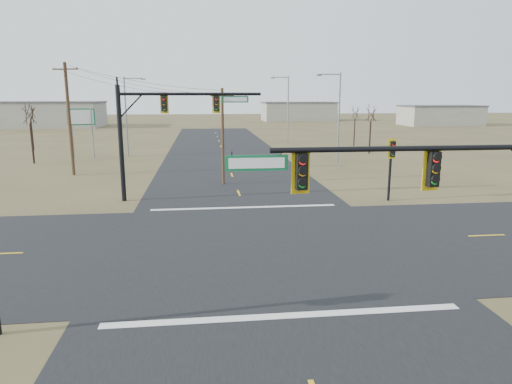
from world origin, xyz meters
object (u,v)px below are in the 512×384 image
bare_tree_a (29,114)px  bare_tree_b (30,111)px  streetlight_c (128,112)px  bare_tree_c (371,113)px  pedestal_signal_ne (392,155)px  utility_pole_far (69,118)px  bare_tree_d (355,112)px  mast_arm_near (431,184)px  highway_sign (82,123)px  streetlight_a (337,113)px  streetlight_b (287,106)px  utility_pole_near (223,134)px  mast_arm_far (162,119)px

bare_tree_a → bare_tree_b: 13.56m
streetlight_c → bare_tree_c: (29.66, -1.78, -0.20)m
pedestal_signal_ne → utility_pole_far: size_ratio=0.43×
streetlight_c → bare_tree_c: 29.72m
pedestal_signal_ne → bare_tree_d: 35.36m
mast_arm_near → highway_sign: bearing=109.8°
mast_arm_near → streetlight_a: size_ratio=1.08×
utility_pole_far → bare_tree_c: utility_pole_far is taller
streetlight_c → streetlight_a: bearing=-5.6°
highway_sign → streetlight_b: streetlight_b is taller
pedestal_signal_ne → utility_pole_near: (-11.13, 7.43, 0.92)m
streetlight_b → bare_tree_d: (8.82, -6.03, -0.81)m
bare_tree_b → bare_tree_c: 44.17m
highway_sign → bare_tree_a: (-4.22, -4.13, 1.22)m
streetlight_b → bare_tree_d: bearing=-49.4°
utility_pole_far → bare_tree_b: (-10.63, 20.81, -0.01)m
streetlight_c → bare_tree_c: size_ratio=1.45×
utility_pole_near → streetlight_b: 34.68m
streetlight_c → bare_tree_a: (-9.21, -5.82, 0.03)m
utility_pole_near → streetlight_a: streetlight_a is taller
mast_arm_near → streetlight_a: bearing=71.8°
streetlight_c → bare_tree_a: streetlight_c is taller
streetlight_a → bare_tree_b: (-36.78, 16.07, -0.17)m
mast_arm_near → streetlight_c: 46.84m
mast_arm_near → streetlight_a: (7.50, 35.07, 0.78)m
bare_tree_a → bare_tree_c: 39.09m
utility_pole_far → streetlight_a: (26.15, 4.74, 0.15)m
utility_pole_near → highway_sign: (-15.48, 18.23, -0.04)m
utility_pole_far → streetlight_a: bearing=10.3°
highway_sign → mast_arm_far: bearing=-76.7°
streetlight_c → bare_tree_a: size_ratio=1.40×
bare_tree_b → bare_tree_c: size_ratio=1.01×
streetlight_b → mast_arm_far: bearing=-127.3°
mast_arm_far → streetlight_a: 23.39m
streetlight_b → highway_sign: bearing=-166.5°
streetlight_c → bare_tree_b: (-13.62, 7.00, -0.06)m
highway_sign → bare_tree_d: (35.55, 8.51, 0.77)m
streetlight_a → bare_tree_d: bearing=49.4°
bare_tree_b → bare_tree_c: (43.29, -8.77, -0.14)m
mast_arm_near → mast_arm_far: bearing=110.5°
utility_pole_near → bare_tree_b: bearing=131.9°
bare_tree_d → bare_tree_c: bearing=-95.9°
streetlight_a → bare_tree_c: bearing=32.6°
bare_tree_b → bare_tree_d: bearing=-0.2°
bare_tree_b → bare_tree_d: 44.18m
bare_tree_d → streetlight_a: bearing=-115.0°
mast_arm_far → bare_tree_d: size_ratio=1.62×
mast_arm_near → utility_pole_near: utility_pole_near is taller
pedestal_signal_ne → streetlight_a: size_ratio=0.45×
streetlight_c → highway_sign: bearing=-145.5°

